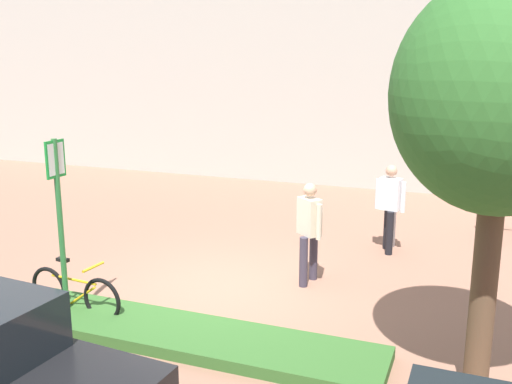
{
  "coord_description": "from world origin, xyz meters",
  "views": [
    {
      "loc": [
        3.81,
        -8.18,
        3.73
      ],
      "look_at": [
        -0.06,
        1.82,
        1.25
      ],
      "focal_mm": 41.11,
      "sensor_mm": 36.0,
      "label": 1
    }
  ],
  "objects_px": {
    "parking_sign_post": "(59,205)",
    "bollard_steel": "(392,225)",
    "bike_at_sign": "(75,293)",
    "tree_sidewalk": "(502,98)",
    "person_casual_tan": "(390,203)",
    "person_shirt_white": "(309,227)"
  },
  "relations": [
    {
      "from": "parking_sign_post",
      "to": "bike_at_sign",
      "type": "xyz_separation_m",
      "value": [
        0.04,
        0.15,
        -1.37
      ]
    },
    {
      "from": "bike_at_sign",
      "to": "bollard_steel",
      "type": "xyz_separation_m",
      "value": [
        3.86,
        4.94,
        0.1
      ]
    },
    {
      "from": "tree_sidewalk",
      "to": "person_shirt_white",
      "type": "relative_size",
      "value": 2.67
    },
    {
      "from": "bike_at_sign",
      "to": "person_casual_tan",
      "type": "bearing_deg",
      "value": 50.0
    },
    {
      "from": "parking_sign_post",
      "to": "person_shirt_white",
      "type": "bearing_deg",
      "value": 42.04
    },
    {
      "from": "tree_sidewalk",
      "to": "bike_at_sign",
      "type": "bearing_deg",
      "value": 179.72
    },
    {
      "from": "parking_sign_post",
      "to": "bike_at_sign",
      "type": "relative_size",
      "value": 1.57
    },
    {
      "from": "bike_at_sign",
      "to": "person_casual_tan",
      "type": "height_order",
      "value": "person_casual_tan"
    },
    {
      "from": "bike_at_sign",
      "to": "parking_sign_post",
      "type": "bearing_deg",
      "value": -104.72
    },
    {
      "from": "tree_sidewalk",
      "to": "parking_sign_post",
      "type": "relative_size",
      "value": 1.74
    },
    {
      "from": "tree_sidewalk",
      "to": "person_shirt_white",
      "type": "height_order",
      "value": "tree_sidewalk"
    },
    {
      "from": "bike_at_sign",
      "to": "person_casual_tan",
      "type": "distance_m",
      "value": 6.02
    },
    {
      "from": "bollard_steel",
      "to": "tree_sidewalk",
      "type": "bearing_deg",
      "value": -71.25
    },
    {
      "from": "person_shirt_white",
      "to": "person_casual_tan",
      "type": "distance_m",
      "value": 2.35
    },
    {
      "from": "tree_sidewalk",
      "to": "bike_at_sign",
      "type": "relative_size",
      "value": 2.74
    },
    {
      "from": "parking_sign_post",
      "to": "bike_at_sign",
      "type": "bearing_deg",
      "value": 75.28
    },
    {
      "from": "person_shirt_white",
      "to": "parking_sign_post",
      "type": "bearing_deg",
      "value": -137.96
    },
    {
      "from": "bike_at_sign",
      "to": "person_casual_tan",
      "type": "xyz_separation_m",
      "value": [
        3.85,
        4.59,
        0.63
      ]
    },
    {
      "from": "tree_sidewalk",
      "to": "person_shirt_white",
      "type": "distance_m",
      "value": 4.35
    },
    {
      "from": "tree_sidewalk",
      "to": "parking_sign_post",
      "type": "height_order",
      "value": "tree_sidewalk"
    },
    {
      "from": "person_casual_tan",
      "to": "tree_sidewalk",
      "type": "bearing_deg",
      "value": -69.78
    },
    {
      "from": "parking_sign_post",
      "to": "bollard_steel",
      "type": "relative_size",
      "value": 2.93
    }
  ]
}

